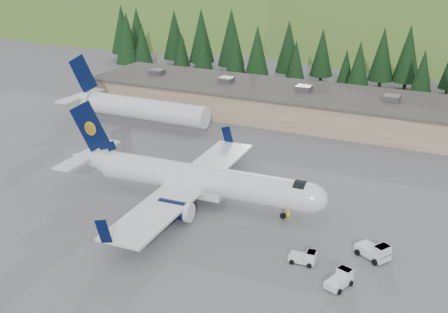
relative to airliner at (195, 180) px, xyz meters
The scene contains 9 objects.
ground 3.14m from the airliner, ahead, with size 600.00×600.00×0.00m, color #5C5C60.
airliner is the anchor object (origin of this frame).
second_airliner 32.55m from the airliner, 137.35° to the left, with size 27.50×11.00×10.05m.
baggage_tug_a 18.07m from the airliner, 24.43° to the right, with size 2.71×1.74×1.40m.
baggage_tug_b 22.72m from the airliner, ahead, with size 3.78×3.21×1.80m.
baggage_tug_c 22.74m from the airliner, 25.38° to the right, with size 2.38×3.10×1.49m.
terminal_building 38.27m from the airliner, 96.04° to the left, with size 71.00×17.00×6.10m.
ramp_worker 11.92m from the airliner, ahead, with size 0.58×0.38×1.58m, color #EDFB22.
tree_line 62.74m from the airliner, 97.37° to the left, with size 112.96×19.48×14.24m.
Camera 1 is at (28.96, -53.87, 29.62)m, focal length 45.00 mm.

